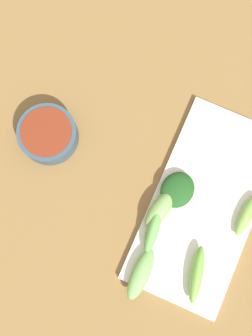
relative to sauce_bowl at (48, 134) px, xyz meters
name	(u,v)px	position (x,y,z in m)	size (l,w,h in m)	color
tabletop	(127,190)	(0.16, -0.03, -0.03)	(2.10, 2.10, 0.02)	brown
sauce_bowl	(48,134)	(0.00, 0.00, 0.00)	(0.10, 0.10, 0.04)	#33495A
serving_plate	(204,205)	(0.30, 0.00, -0.02)	(0.17, 0.34, 0.01)	silver
broccoli_leafy_0	(177,190)	(0.24, 0.00, 0.00)	(0.06, 0.06, 0.03)	#1C4C1C
broccoli_stalk_1	(197,274)	(0.32, -0.11, 0.00)	(0.02, 0.09, 0.03)	#70AD43
broccoli_stalk_2	(153,230)	(0.23, -0.08, 0.00)	(0.02, 0.08, 0.03)	#64AC52
broccoli_stalk_3	(141,274)	(0.24, -0.15, 0.00)	(0.03, 0.09, 0.03)	#71B158
broccoli_stalk_4	(160,210)	(0.23, -0.04, 0.00)	(0.03, 0.07, 0.03)	#76A558
broccoli_stalk_5	(246,215)	(0.37, 0.01, 0.00)	(0.02, 0.08, 0.02)	#78A948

